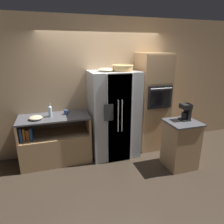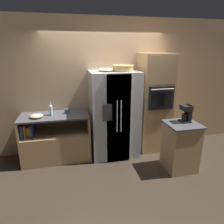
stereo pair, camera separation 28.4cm
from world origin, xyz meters
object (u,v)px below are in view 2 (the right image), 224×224
Objects in this scene: wicker_basket at (123,68)px; mug at (67,111)px; coffee_maker at (187,113)px; mixing_bowl at (36,116)px; wall_oven at (154,103)px; fruit_bowl at (106,70)px; bottle_tall at (51,109)px; refrigerator at (114,115)px.

wicker_basket reaches higher than mug.
mug is 0.37× the size of coffee_maker.
coffee_maker reaches higher than mixing_bowl.
wall_oven is 1.31m from fruit_bowl.
coffee_maker is at bearing -22.95° from mug.
bottle_tall is at bearing 19.56° from mixing_bowl.
mixing_bowl is at bearing 179.52° from wicker_basket.
wall_oven reaches higher than mug.
wall_oven is 1.86m from mug.
bottle_tall is (-1.24, 0.06, 0.18)m from refrigerator.
mixing_bowl is 0.77× the size of coffee_maker.
bottle_tall is 0.31m from mug.
coffee_maker is (0.24, -0.84, 0.03)m from wall_oven.
coffee_maker is (1.15, -0.77, 0.20)m from refrigerator.
fruit_bowl is at bearing 0.69° from mixing_bowl.
fruit_bowl is 1.27× the size of mixing_bowl.
mug is at bearing 11.73° from bottle_tall.
fruit_bowl reaches higher than mixing_bowl.
bottle_tall is at bearing -168.27° from mug.
mug is 0.48× the size of mixing_bowl.
fruit_bowl is 2.63× the size of mug.
coffee_maker is (0.99, -0.72, -0.75)m from wicker_basket.
fruit_bowl is at bearing 150.36° from coffee_maker.
bottle_tall is 1.11× the size of mixing_bowl.
wall_oven is at bearing 4.82° from fruit_bowl.
wall_oven is 0.88m from coffee_maker.
wall_oven reaches higher than wicker_basket.
mixing_bowl is (-0.56, -0.15, -0.01)m from mug.
bottle_tall is 0.85× the size of coffee_maker.
fruit_bowl reaches higher than mug.
wall_oven is 1.09m from wicker_basket.
wall_oven is 5.13× the size of wicker_basket.
fruit_bowl is 1.15× the size of bottle_tall.
mixing_bowl is at bearing -177.46° from wall_oven.
mixing_bowl is (-2.42, -0.11, -0.07)m from wall_oven.
bottle_tall is at bearing 175.91° from fruit_bowl.
bottle_tall is at bearing -179.63° from wall_oven.
fruit_bowl is at bearing -10.06° from mug.
wall_oven reaches higher than bottle_tall.
coffee_maker is (2.40, -0.83, 0.02)m from bottle_tall.
wall_oven is 2.42m from mixing_bowl.
wicker_basket is 1.87m from mixing_bowl.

